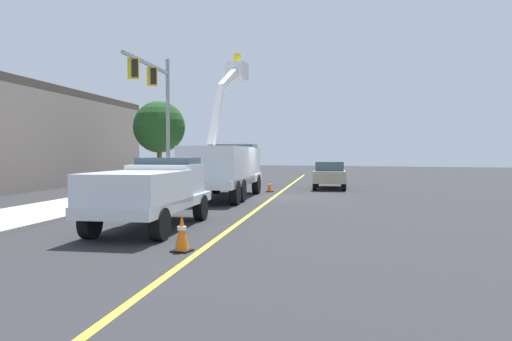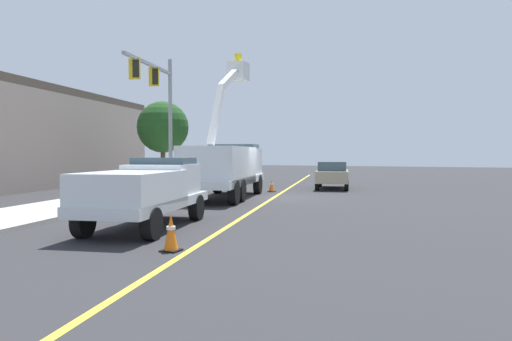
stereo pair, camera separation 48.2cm
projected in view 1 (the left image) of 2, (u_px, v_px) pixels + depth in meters
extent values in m
plane|color=#2D2D30|center=(273.00, 197.00, 23.59)|extent=(120.00, 120.00, 0.00)
cube|color=#B2ADA3|center=(130.00, 194.00, 24.81)|extent=(59.47, 15.79, 0.12)
cube|color=yellow|center=(273.00, 197.00, 23.59)|extent=(48.98, 10.38, 0.01)
cube|color=silver|center=(224.00, 180.00, 22.99)|extent=(8.54, 4.12, 0.36)
cube|color=silver|center=(235.00, 163.00, 25.55)|extent=(3.05, 2.84, 1.60)
cube|color=#384C56|center=(236.00, 150.00, 25.72)|extent=(2.20, 2.42, 0.64)
cube|color=silver|center=(219.00, 166.00, 21.99)|extent=(5.65, 3.52, 1.80)
cube|color=white|center=(216.00, 115.00, 21.17)|extent=(1.74, 0.50, 2.86)
cube|color=white|center=(230.00, 77.00, 23.10)|extent=(2.79, 0.63, 1.54)
cube|color=white|center=(237.00, 71.00, 24.37)|extent=(0.90, 0.90, 0.90)
cube|color=yellow|center=(237.00, 60.00, 24.34)|extent=(0.36, 0.24, 0.60)
cylinder|color=black|center=(216.00, 184.00, 26.01)|extent=(1.09, 0.55, 1.04)
cylinder|color=black|center=(256.00, 184.00, 25.65)|extent=(1.09, 0.55, 1.04)
cylinder|color=black|center=(193.00, 190.00, 21.73)|extent=(1.09, 0.55, 1.04)
cylinder|color=black|center=(241.00, 191.00, 21.37)|extent=(1.09, 0.55, 1.04)
cylinder|color=black|center=(184.00, 192.00, 20.43)|extent=(1.09, 0.55, 1.04)
cylinder|color=black|center=(235.00, 193.00, 20.07)|extent=(1.09, 0.55, 1.04)
cube|color=silver|center=(152.00, 203.00, 13.85)|extent=(5.91, 3.20, 0.30)
cube|color=silver|center=(166.00, 182.00, 15.05)|extent=(2.37, 2.30, 1.10)
cube|color=#384C56|center=(168.00, 166.00, 15.23)|extent=(1.68, 2.00, 0.56)
cube|color=silver|center=(138.00, 192.00, 12.84)|extent=(3.72, 2.74, 1.10)
cylinder|color=black|center=(146.00, 207.00, 15.84)|extent=(0.88, 0.47, 0.84)
cylinder|color=black|center=(201.00, 208.00, 15.53)|extent=(0.88, 0.47, 0.84)
cylinder|color=black|center=(90.00, 222.00, 12.19)|extent=(0.88, 0.47, 0.84)
cylinder|color=black|center=(160.00, 224.00, 11.89)|extent=(0.88, 0.47, 0.84)
cube|color=tan|center=(330.00, 176.00, 29.54)|extent=(5.09, 2.84, 0.70)
cube|color=#384C56|center=(330.00, 166.00, 29.67)|extent=(3.72, 2.34, 0.60)
cylinder|color=black|center=(344.00, 185.00, 27.81)|extent=(0.71, 0.37, 0.68)
cylinder|color=black|center=(315.00, 185.00, 28.09)|extent=(0.71, 0.37, 0.68)
cylinder|color=black|center=(343.00, 182.00, 31.03)|extent=(0.71, 0.37, 0.68)
cylinder|color=black|center=(317.00, 181.00, 31.30)|extent=(0.71, 0.37, 0.68)
cube|color=black|center=(182.00, 251.00, 10.59)|extent=(0.40, 0.40, 0.04)
cone|color=orange|center=(182.00, 232.00, 10.57)|extent=(0.32, 0.32, 0.82)
cylinder|color=white|center=(182.00, 228.00, 10.57)|extent=(0.20, 0.20, 0.08)
cube|color=black|center=(270.00, 192.00, 27.02)|extent=(0.40, 0.40, 0.04)
cone|color=orange|center=(270.00, 185.00, 27.01)|extent=(0.32, 0.32, 0.66)
cylinder|color=white|center=(270.00, 184.00, 27.01)|extent=(0.20, 0.20, 0.08)
cylinder|color=gray|center=(168.00, 125.00, 27.58)|extent=(0.22, 0.22, 7.68)
cube|color=gray|center=(148.00, 64.00, 24.53)|extent=(5.87, 1.38, 0.16)
cube|color=gold|center=(152.00, 76.00, 25.13)|extent=(0.23, 0.57, 1.00)
cube|color=black|center=(154.00, 76.00, 25.12)|extent=(0.26, 0.35, 0.84)
cube|color=gold|center=(133.00, 68.00, 22.78)|extent=(0.23, 0.57, 1.00)
cube|color=black|center=(135.00, 68.00, 22.77)|extent=(0.26, 0.35, 0.84)
cube|color=gray|center=(0.00, 141.00, 30.43)|extent=(25.46, 13.40, 5.95)
cylinder|color=brown|center=(159.00, 165.00, 32.00)|extent=(0.32, 0.32, 2.77)
sphere|color=#1E471C|center=(159.00, 127.00, 31.91)|extent=(3.48, 3.48, 3.48)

